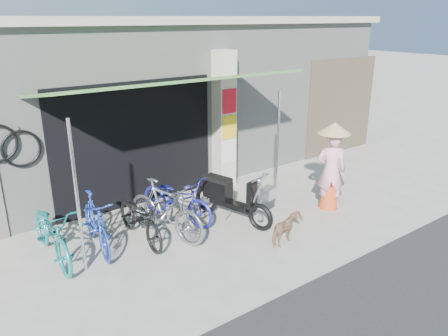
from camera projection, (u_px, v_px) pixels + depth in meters
ground at (266, 234)px, 7.75m from camera, size 80.00×80.00×0.00m
bicycle_shop at (134, 93)px, 11.02m from camera, size 12.30×5.30×3.66m
shop_pillar at (223, 120)px, 9.60m from camera, size 0.42×0.44×3.00m
awning at (171, 85)px, 7.66m from camera, size 4.60×1.88×2.72m
neighbour_right at (341, 106)px, 12.10m from camera, size 2.60×0.06×2.60m
bike_teal at (52, 232)px, 6.79m from camera, size 0.64×1.81×0.95m
bike_blue at (96, 223)px, 7.10m from camera, size 0.63×1.63×0.95m
bike_black at (140, 218)px, 7.40m from camera, size 0.58×1.60×0.84m
bike_silver at (165, 209)px, 7.49m from camera, size 0.96×1.79×1.04m
bike_navy at (177, 199)px, 8.12m from camera, size 1.08×1.79×0.89m
street_dog at (286, 230)px, 7.33m from camera, size 0.69×0.45×0.53m
moped at (230, 197)px, 8.13m from camera, size 0.69×1.77×1.02m
nun at (331, 167)px, 8.54m from camera, size 0.69×0.66×1.76m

